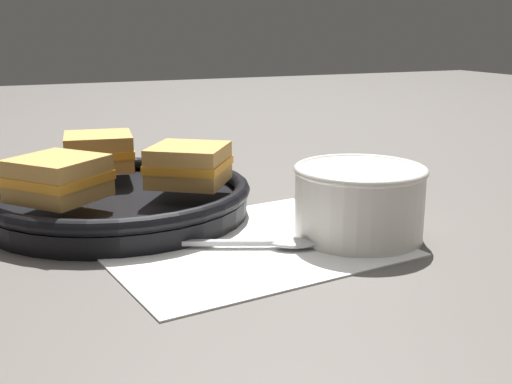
# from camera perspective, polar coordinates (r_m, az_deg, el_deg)

# --- Properties ---
(ground_plane) EXTENTS (4.00, 4.00, 0.00)m
(ground_plane) POSITION_cam_1_polar(r_m,az_deg,el_deg) (0.73, 0.88, -3.49)
(ground_plane) COLOR #56514C
(napkin) EXTENTS (0.32, 0.28, 0.00)m
(napkin) POSITION_cam_1_polar(r_m,az_deg,el_deg) (0.68, -1.10, -4.62)
(napkin) COLOR white
(napkin) RESTS_ON ground_plane
(soup_bowl) EXTENTS (0.14, 0.14, 0.08)m
(soup_bowl) POSITION_cam_1_polar(r_m,az_deg,el_deg) (0.70, 9.16, -0.51)
(soup_bowl) COLOR silver
(soup_bowl) RESTS_ON ground_plane
(spoon) EXTENTS (0.15, 0.08, 0.01)m
(spoon) POSITION_cam_1_polar(r_m,az_deg,el_deg) (0.66, 1.88, -4.51)
(spoon) COLOR #B7B7BC
(spoon) RESTS_ON napkin
(skillet) EXTENTS (0.40, 0.35, 0.04)m
(skillet) POSITION_cam_1_polar(r_m,az_deg,el_deg) (0.79, -12.28, -0.61)
(skillet) COLOR black
(skillet) RESTS_ON ground_plane
(sandwich_near_left) EXTENTS (0.12, 0.12, 0.05)m
(sandwich_near_left) POSITION_cam_1_polar(r_m,az_deg,el_deg) (0.77, -5.98, 2.43)
(sandwich_near_left) COLOR #C18E47
(sandwich_near_left) RESTS_ON skillet
(sandwich_near_right) EXTENTS (0.10, 0.10, 0.05)m
(sandwich_near_right) POSITION_cam_1_polar(r_m,az_deg,el_deg) (0.87, -13.81, 3.53)
(sandwich_near_right) COLOR #C18E47
(sandwich_near_right) RESTS_ON skillet
(sandwich_far_left) EXTENTS (0.12, 0.12, 0.05)m
(sandwich_far_left) POSITION_cam_1_polar(r_m,az_deg,el_deg) (0.73, -17.19, 1.19)
(sandwich_far_left) COLOR #C18E47
(sandwich_far_left) RESTS_ON skillet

